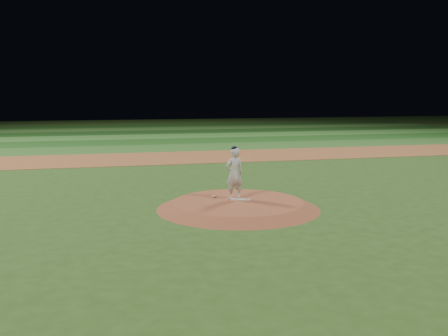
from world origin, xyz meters
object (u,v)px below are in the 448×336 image
at_px(pitching_rubber, 241,200).
at_px(rosin_bag, 214,196).
at_px(pitchers_mound, 238,205).
at_px(pitcher_on_mound, 234,173).

height_order(pitching_rubber, rosin_bag, rosin_bag).
xyz_separation_m(pitching_rubber, rosin_bag, (-0.79, 0.63, 0.02)).
bearing_deg(rosin_bag, pitchers_mound, -51.11).
bearing_deg(pitching_rubber, pitcher_on_mound, 148.23).
height_order(pitchers_mound, pitcher_on_mound, pitcher_on_mound).
bearing_deg(pitchers_mound, pitcher_on_mound, 94.93).
bearing_deg(rosin_bag, pitcher_on_mound, -34.15).
xyz_separation_m(pitching_rubber, pitcher_on_mound, (-0.17, 0.21, 0.89)).
bearing_deg(pitcher_on_mound, pitchers_mound, -85.07).
distance_m(pitchers_mound, pitcher_on_mound, 1.10).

